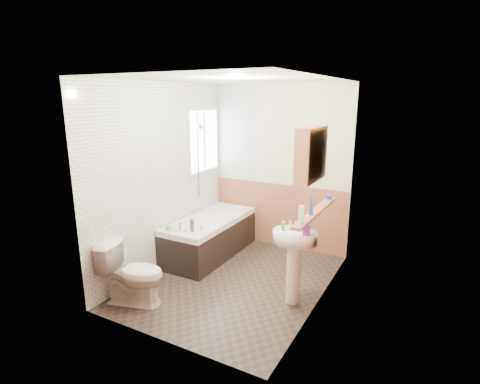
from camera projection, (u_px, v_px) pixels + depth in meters
name	position (u px, v px, depth m)	size (l,w,h in m)	color
floor	(234.00, 281.00, 4.84)	(2.80, 2.80, 0.00)	#2C251F
ceiling	(234.00, 79.00, 4.22)	(2.80, 2.80, 0.00)	white
wall_back	(279.00, 168.00, 5.73)	(2.20, 0.02, 2.50)	beige
wall_front	(156.00, 219.00, 3.33)	(2.20, 0.02, 2.50)	beige
wall_left	(162.00, 178.00, 5.04)	(0.02, 2.80, 2.50)	beige
wall_right	(324.00, 198.00, 4.01)	(0.02, 2.80, 2.50)	beige
wainscot_right	(318.00, 262.00, 4.21)	(0.01, 2.80, 1.00)	#B16B48
wainscot_front	(162.00, 294.00, 3.53)	(2.20, 0.01, 1.00)	#B16B48
wainscot_back	(277.00, 215.00, 5.89)	(2.20, 0.01, 1.00)	#B16B48
tile_cladding_left	(164.00, 178.00, 5.03)	(0.01, 2.80, 2.50)	white
tile_return_back	(237.00, 133.00, 5.92)	(0.75, 0.01, 1.50)	white
window	(204.00, 141.00, 5.73)	(0.03, 0.79, 0.99)	white
bathtub	(210.00, 236.00, 5.57)	(0.70, 1.61, 0.72)	black
shower_riser	(198.00, 148.00, 5.58)	(0.11, 0.08, 1.26)	silver
toilet	(133.00, 274.00, 4.25)	(0.41, 0.73, 0.71)	white
sink	(294.00, 252.00, 4.19)	(0.51, 0.41, 0.98)	white
pine_shelf	(316.00, 212.00, 4.04)	(0.10, 1.27, 0.03)	#B16B48
medicine_cabinet	(311.00, 154.00, 3.75)	(0.15, 0.60, 0.55)	#B16B48
foam_can	(301.00, 215.00, 3.61)	(0.05, 0.05, 0.18)	silver
green_bottle	(311.00, 204.00, 3.86)	(0.05, 0.05, 0.23)	#19339E
black_jar	(329.00, 197.00, 4.48)	(0.07, 0.07, 0.04)	#19339E
soap_bottle	(307.00, 232.00, 4.01)	(0.07, 0.16, 0.07)	purple
clear_bottle	(283.00, 226.00, 4.14)	(0.04, 0.04, 0.11)	#59C647
blue_gel	(192.00, 225.00, 4.93)	(0.05, 0.03, 0.17)	purple
cream_jar	(169.00, 228.00, 5.01)	(0.08, 0.08, 0.05)	#59C647
orange_bottle	(202.00, 228.00, 4.95)	(0.03, 0.03, 0.08)	#59C647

